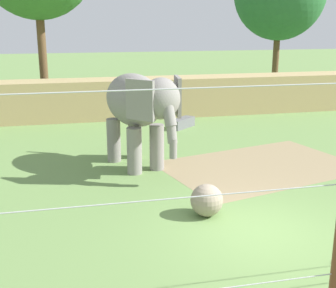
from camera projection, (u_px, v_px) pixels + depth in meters
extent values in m
plane|color=#6B8E4C|center=(260.00, 232.00, 10.54)|extent=(120.00, 120.00, 0.00)
cube|color=#937F5B|center=(260.00, 166.00, 15.27)|extent=(7.17, 5.67, 0.01)
cube|color=tan|center=(152.00, 97.00, 22.99)|extent=(36.00, 1.80, 1.94)
cylinder|color=gray|center=(157.00, 147.00, 14.80)|extent=(0.47, 0.47, 1.51)
cylinder|color=gray|center=(134.00, 151.00, 14.38)|extent=(0.47, 0.47, 1.51)
cylinder|color=gray|center=(135.00, 137.00, 16.06)|extent=(0.47, 0.47, 1.51)
cylinder|color=gray|center=(114.00, 140.00, 15.64)|extent=(0.47, 0.47, 1.51)
ellipsoid|color=gray|center=(134.00, 100.00, 14.82)|extent=(2.34, 3.14, 1.72)
ellipsoid|color=gray|center=(161.00, 99.00, 13.30)|extent=(1.47, 1.39, 1.24)
cube|color=gray|center=(178.00, 96.00, 13.72)|extent=(0.21, 0.98, 1.18)
cube|color=gray|center=(140.00, 100.00, 13.06)|extent=(0.75, 0.77, 1.18)
cylinder|color=gray|center=(169.00, 116.00, 13.04)|extent=(0.50, 0.61, 0.67)
cylinder|color=gray|center=(172.00, 133.00, 13.06)|extent=(0.39, 0.45, 0.63)
cylinder|color=gray|center=(173.00, 148.00, 13.11)|extent=(0.28, 0.28, 0.59)
cylinder|color=gray|center=(114.00, 96.00, 16.13)|extent=(0.21, 0.34, 0.86)
sphere|color=gray|center=(207.00, 200.00, 11.35)|extent=(0.82, 0.82, 0.82)
cube|color=slate|center=(182.00, 123.00, 20.64)|extent=(1.38, 1.30, 0.44)
cylinder|color=brown|center=(43.00, 60.00, 24.29)|extent=(0.44, 0.44, 5.36)
cylinder|color=brown|center=(276.00, 60.00, 32.05)|extent=(0.44, 0.44, 3.97)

